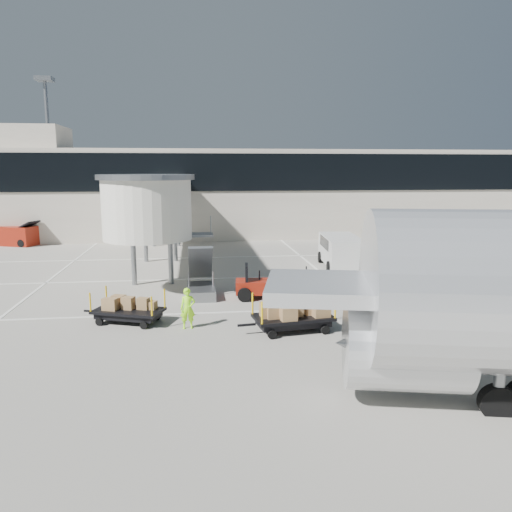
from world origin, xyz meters
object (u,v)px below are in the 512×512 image
object	(u,v)px
baggage_tug	(263,286)
box_cart_near	(291,316)
ground_worker	(188,308)
minivan	(341,249)
suitcase_cart	(330,288)
belt_loader	(12,236)
box_cart_far	(126,310)

from	to	relation	value
baggage_tug	box_cart_near	bearing A→B (deg)	-80.00
ground_worker	minivan	world-z (taller)	minivan
box_cart_near	suitcase_cart	bearing A→B (deg)	50.95
ground_worker	belt_loader	world-z (taller)	belt_loader
box_cart_far	belt_loader	size ratio (longest dim) A/B	0.76
box_cart_near	minivan	size ratio (longest dim) A/B	0.70
suitcase_cart	box_cart_near	world-z (taller)	box_cart_near
box_cart_near	belt_loader	bearing A→B (deg)	119.03
box_cart_far	belt_loader	world-z (taller)	belt_loader
ground_worker	minivan	distance (m)	15.06
box_cart_near	box_cart_far	xyz separation A→B (m)	(-6.59, 1.90, -0.07)
box_cart_near	minivan	xyz separation A→B (m)	(5.66, 12.34, 0.62)
baggage_tug	belt_loader	xyz separation A→B (m)	(-18.39, 19.68, 0.18)
belt_loader	box_cart_near	bearing A→B (deg)	-31.33
box_cart_near	box_cart_far	world-z (taller)	box_cart_near
box_cart_far	minivan	distance (m)	16.12
baggage_tug	suitcase_cart	bearing A→B (deg)	0.95
suitcase_cart	box_cart_far	distance (m)	10.00
box_cart_near	belt_loader	xyz separation A→B (m)	(-18.79, 24.86, 0.21)
baggage_tug	ground_worker	size ratio (longest dim) A/B	1.63
box_cart_far	minivan	bearing A→B (deg)	60.67
minivan	belt_loader	bearing A→B (deg)	158.44
minivan	baggage_tug	bearing A→B (deg)	-124.69
baggage_tug	box_cart_far	bearing A→B (deg)	-146.57
suitcase_cart	ground_worker	xyz separation A→B (m)	(-6.97, -4.09, 0.35)
box_cart_near	minivan	bearing A→B (deg)	57.29
belt_loader	ground_worker	bearing A→B (deg)	-36.86
baggage_tug	suitcase_cart	xyz separation A→B (m)	(3.35, -0.27, -0.13)
baggage_tug	ground_worker	distance (m)	5.67
box_cart_near	belt_loader	distance (m)	31.16
box_cart_far	baggage_tug	bearing A→B (deg)	48.11
box_cart_far	suitcase_cart	bearing A→B (deg)	37.72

